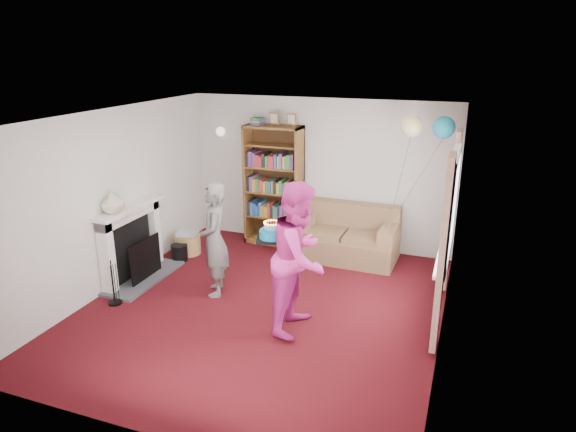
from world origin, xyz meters
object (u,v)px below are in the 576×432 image
at_px(sofa, 347,238).
at_px(person_magenta, 300,257).
at_px(birthday_cake, 272,234).
at_px(bookcase, 274,187).
at_px(person_striped, 214,240).

xyz_separation_m(sofa, person_magenta, (-0.01, -2.34, 0.59)).
xyz_separation_m(sofa, birthday_cake, (-0.40, -2.22, 0.79)).
bearing_deg(birthday_cake, sofa, 79.67).
distance_m(bookcase, sofa, 1.53).
relative_size(sofa, person_striped, 1.03).
bearing_deg(sofa, birthday_cake, -98.97).
relative_size(person_striped, person_magenta, 0.86).
distance_m(person_striped, birthday_cake, 1.09).
xyz_separation_m(sofa, person_striped, (-1.39, -1.88, 0.46)).
distance_m(person_striped, person_magenta, 1.46).
xyz_separation_m(bookcase, birthday_cake, (0.95, -2.46, 0.12)).
xyz_separation_m(bookcase, person_striped, (-0.04, -2.12, -0.21)).
distance_m(sofa, person_striped, 2.38).
bearing_deg(person_magenta, person_striped, 74.37).
relative_size(bookcase, person_striped, 1.43).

